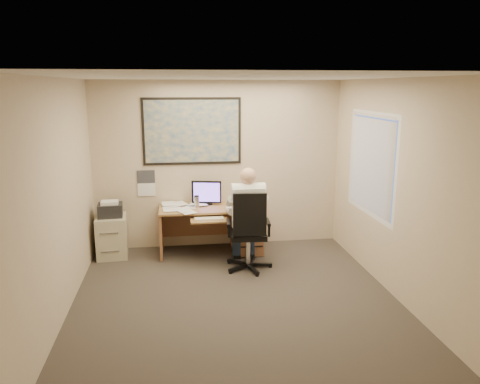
{
  "coord_description": "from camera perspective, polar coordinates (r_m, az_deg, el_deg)",
  "views": [
    {
      "loc": [
        -0.71,
        -5.23,
        2.6
      ],
      "look_at": [
        0.22,
        1.3,
        1.1
      ],
      "focal_mm": 35.0,
      "sensor_mm": 36.0,
      "label": 1
    }
  ],
  "objects": [
    {
      "name": "filing_cabinet",
      "position": [
        7.56,
        -15.37,
        -4.78
      ],
      "size": [
        0.49,
        0.58,
        0.89
      ],
      "rotation": [
        0.0,
        0.0,
        0.07
      ],
      "color": "#BBB697",
      "rests_on": "ground"
    },
    {
      "name": "window_blinds",
      "position": [
        6.68,
        15.65,
        3.27
      ],
      "size": [
        0.06,
        1.4,
        1.3
      ],
      "primitive_type": null,
      "color": "beige",
      "rests_on": "room_shell"
    },
    {
      "name": "room_shell",
      "position": [
        5.42,
        -0.41,
        -0.54
      ],
      "size": [
        4.0,
        4.5,
        2.7
      ],
      "color": "#37312A",
      "rests_on": "ground"
    },
    {
      "name": "desk",
      "position": [
        7.5,
        -1.11,
        -3.92
      ],
      "size": [
        1.6,
        0.97,
        1.13
      ],
      "color": "#A17645",
      "rests_on": "ground"
    },
    {
      "name": "person",
      "position": [
        6.73,
        0.96,
        -3.26
      ],
      "size": [
        0.62,
        0.88,
        1.48
      ],
      "primitive_type": null,
      "rotation": [
        0.0,
        0.0,
        0.0
      ],
      "color": "white",
      "rests_on": "office_chair"
    },
    {
      "name": "world_map",
      "position": [
        7.5,
        -5.87,
        7.37
      ],
      "size": [
        1.56,
        0.03,
        1.06
      ],
      "primitive_type": "cube",
      "color": "#1E4C93",
      "rests_on": "room_shell"
    },
    {
      "name": "wall_calendar",
      "position": [
        7.64,
        -11.36,
        1.05
      ],
      "size": [
        0.28,
        0.01,
        0.42
      ],
      "primitive_type": "cube",
      "color": "white",
      "rests_on": "room_shell"
    },
    {
      "name": "office_chair",
      "position": [
        6.77,
        1.1,
        -6.68
      ],
      "size": [
        0.75,
        0.75,
        1.18
      ],
      "rotation": [
        0.0,
        0.0,
        -0.08
      ],
      "color": "black",
      "rests_on": "ground"
    }
  ]
}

